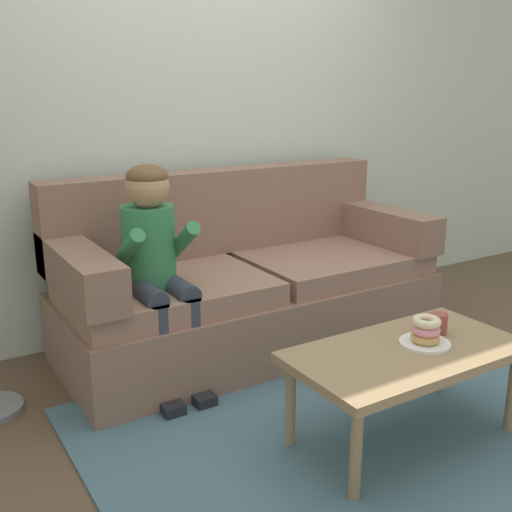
% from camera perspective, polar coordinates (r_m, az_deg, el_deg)
% --- Properties ---
extents(ground, '(10.00, 10.00, 0.00)m').
position_cam_1_polar(ground, '(3.00, 8.15, -13.48)').
color(ground, brown).
extents(wall_back, '(8.00, 0.10, 2.80)m').
position_cam_1_polar(wall_back, '(3.80, -5.02, 14.76)').
color(wall_back, beige).
rests_on(wall_back, ground).
extents(area_rug, '(2.46, 1.83, 0.01)m').
position_cam_1_polar(area_rug, '(2.84, 11.49, -15.34)').
color(area_rug, '#476675').
rests_on(area_rug, ground).
extents(couch, '(2.11, 0.90, 0.99)m').
position_cam_1_polar(couch, '(3.48, -0.96, -2.81)').
color(couch, '#846051').
rests_on(couch, ground).
extents(coffee_table, '(0.99, 0.53, 0.42)m').
position_cam_1_polar(coffee_table, '(2.61, 13.95, -9.34)').
color(coffee_table, '#937551').
rests_on(coffee_table, ground).
extents(person_child, '(0.34, 0.58, 1.10)m').
position_cam_1_polar(person_child, '(2.94, -9.43, 0.01)').
color(person_child, '#337A4C').
rests_on(person_child, ground).
extents(plate, '(0.21, 0.21, 0.01)m').
position_cam_1_polar(plate, '(2.64, 15.55, -7.89)').
color(plate, white).
rests_on(plate, coffee_table).
extents(donut, '(0.17, 0.17, 0.04)m').
position_cam_1_polar(donut, '(2.63, 15.59, -7.39)').
color(donut, tan).
rests_on(donut, plate).
extents(donut_second, '(0.15, 0.15, 0.04)m').
position_cam_1_polar(donut_second, '(2.62, 15.64, -6.66)').
color(donut_second, pink).
rests_on(donut_second, donut).
extents(donut_third, '(0.14, 0.14, 0.04)m').
position_cam_1_polar(donut_third, '(2.60, 15.70, -5.93)').
color(donut_third, beige).
rests_on(donut_third, donut_second).
extents(mug, '(0.08, 0.08, 0.09)m').
position_cam_1_polar(mug, '(2.76, 16.71, -6.08)').
color(mug, '#993D38').
rests_on(mug, coffee_table).
extents(toy_controller, '(0.23, 0.09, 0.05)m').
position_cam_1_polar(toy_controller, '(3.33, 15.50, -10.32)').
color(toy_controller, red).
rests_on(toy_controller, ground).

